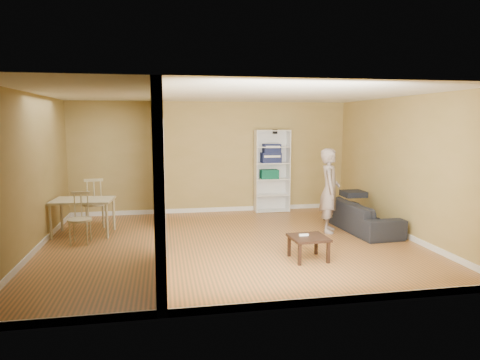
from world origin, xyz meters
The scene contains 15 objects.
room_shell centered at (0.00, 0.00, 1.30)m, with size 6.50×6.50×6.50m.
partition centered at (-1.20, 0.00, 1.30)m, with size 0.22×5.50×2.60m, color tan, non-canonical shape.
wall_speaker centered at (1.50, 2.69, 1.90)m, with size 0.10×0.10×0.10m, color black.
sofa centered at (2.70, 0.48, 0.37)m, with size 0.84×1.96×0.75m, color black.
person centered at (2.01, 0.47, 0.96)m, with size 0.54×0.70×1.91m, color slate.
bookshelf centered at (1.40, 2.60, 0.97)m, with size 0.82×0.36×1.95m.
paper_box_teal centered at (1.33, 2.56, 0.90)m, with size 0.42×0.27×0.21m, color #127982.
paper_box_navy_b centered at (1.37, 2.56, 1.29)m, with size 0.46×0.30×0.23m, color #324D83.
paper_box_navy_c centered at (1.39, 2.56, 1.48)m, with size 0.40×0.26×0.21m, color navy.
coffee_table centered at (1.04, -1.10, 0.31)m, with size 0.55×0.55×0.37m.
game_controller centered at (0.98, -1.05, 0.38)m, with size 0.15×0.04×0.03m, color white.
dining_table centered at (-2.66, 1.09, 0.61)m, with size 1.09×0.73×0.68m.
chair_left centered at (-3.47, 1.05, 0.47)m, with size 0.43×0.43×0.93m, color tan, non-canonical shape.
chair_near centered at (-2.61, 0.48, 0.45)m, with size 0.42×0.42×0.91m, color #CDB681, non-canonical shape.
chair_far centered at (-2.54, 1.68, 0.51)m, with size 0.47×0.47×1.02m, color tan, non-canonical shape.
Camera 1 is at (-1.16, -7.25, 2.13)m, focal length 32.00 mm.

